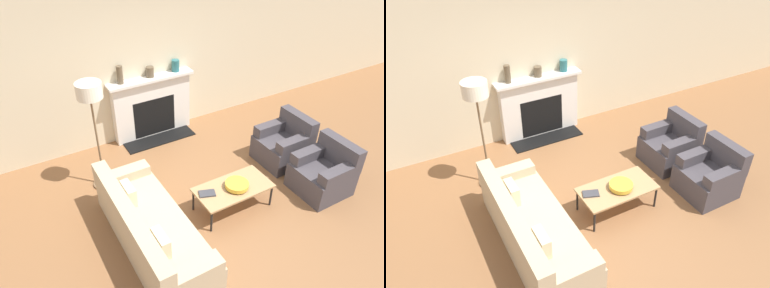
% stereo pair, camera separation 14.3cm
% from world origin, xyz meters
% --- Properties ---
extents(ground_plane, '(18.00, 18.00, 0.00)m').
position_xyz_m(ground_plane, '(0.00, 0.00, 0.00)').
color(ground_plane, brown).
extents(wall_back, '(18.00, 0.06, 2.90)m').
position_xyz_m(wall_back, '(0.00, 2.59, 1.45)').
color(wall_back, beige).
rests_on(wall_back, ground_plane).
extents(fireplace, '(1.65, 0.59, 1.19)m').
position_xyz_m(fireplace, '(0.08, 2.45, 0.58)').
color(fireplace, silver).
rests_on(fireplace, ground_plane).
extents(couch, '(0.84, 2.22, 0.78)m').
position_xyz_m(couch, '(-1.16, -0.09, 0.29)').
color(couch, tan).
rests_on(couch, ground_plane).
extents(armchair_near, '(0.79, 0.76, 0.84)m').
position_xyz_m(armchair_near, '(1.68, -0.41, 0.32)').
color(armchair_near, '#423D42').
rests_on(armchair_near, ground_plane).
extents(armchair_far, '(0.79, 0.76, 0.84)m').
position_xyz_m(armchair_far, '(1.68, 0.51, 0.32)').
color(armchair_far, '#423D42').
rests_on(armchair_far, ground_plane).
extents(coffee_table, '(1.14, 0.58, 0.40)m').
position_xyz_m(coffee_table, '(0.20, -0.05, 0.37)').
color(coffee_table, tan).
rests_on(coffee_table, ground_plane).
extents(bowl, '(0.35, 0.35, 0.09)m').
position_xyz_m(bowl, '(0.24, -0.08, 0.45)').
color(bowl, gold).
rests_on(bowl, coffee_table).
extents(book, '(0.27, 0.22, 0.02)m').
position_xyz_m(book, '(-0.21, 0.01, 0.41)').
color(book, '#38383D').
rests_on(book, coffee_table).
extents(floor_lamp, '(0.37, 0.37, 1.80)m').
position_xyz_m(floor_lamp, '(-1.29, 1.44, 1.48)').
color(floor_lamp, brown).
rests_on(floor_lamp, ground_plane).
extents(mantel_vase_left, '(0.11, 0.11, 0.32)m').
position_xyz_m(mantel_vase_left, '(-0.48, 2.46, 1.35)').
color(mantel_vase_left, brown).
rests_on(mantel_vase_left, fireplace).
extents(mantel_vase_center_left, '(0.14, 0.14, 0.19)m').
position_xyz_m(mantel_vase_center_left, '(0.08, 2.46, 1.29)').
color(mantel_vase_center_left, brown).
rests_on(mantel_vase_center_left, fireplace).
extents(mantel_vase_center_right, '(0.15, 0.15, 0.22)m').
position_xyz_m(mantel_vase_center_right, '(0.60, 2.46, 1.30)').
color(mantel_vase_center_right, '#28666B').
rests_on(mantel_vase_center_right, fireplace).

